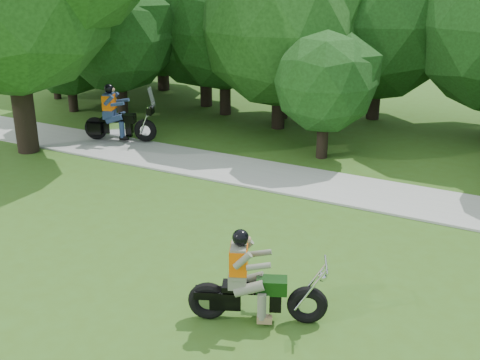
% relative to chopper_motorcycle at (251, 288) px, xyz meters
% --- Properties ---
extents(ground, '(100.00, 100.00, 0.00)m').
position_rel_chopper_motorcycle_xyz_m(ground, '(-0.19, -1.29, -0.65)').
color(ground, '#385A19').
rests_on(ground, ground).
extents(walkway, '(60.00, 2.20, 0.06)m').
position_rel_chopper_motorcycle_xyz_m(walkway, '(-0.19, 6.71, -0.62)').
color(walkway, '#9B9B96').
rests_on(walkway, ground).
extents(tree_line, '(38.88, 11.39, 7.46)m').
position_rel_chopper_motorcycle_xyz_m(tree_line, '(-0.76, 13.18, 2.93)').
color(tree_line, black).
rests_on(tree_line, ground).
extents(chopper_motorcycle, '(2.37, 1.34, 1.76)m').
position_rel_chopper_motorcycle_xyz_m(chopper_motorcycle, '(0.00, 0.00, 0.00)').
color(chopper_motorcycle, black).
rests_on(chopper_motorcycle, ground).
extents(touring_motorcycle, '(2.47, 1.35, 1.94)m').
position_rel_chopper_motorcycle_xyz_m(touring_motorcycle, '(-8.79, 7.34, 0.12)').
color(touring_motorcycle, black).
rests_on(touring_motorcycle, walkway).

